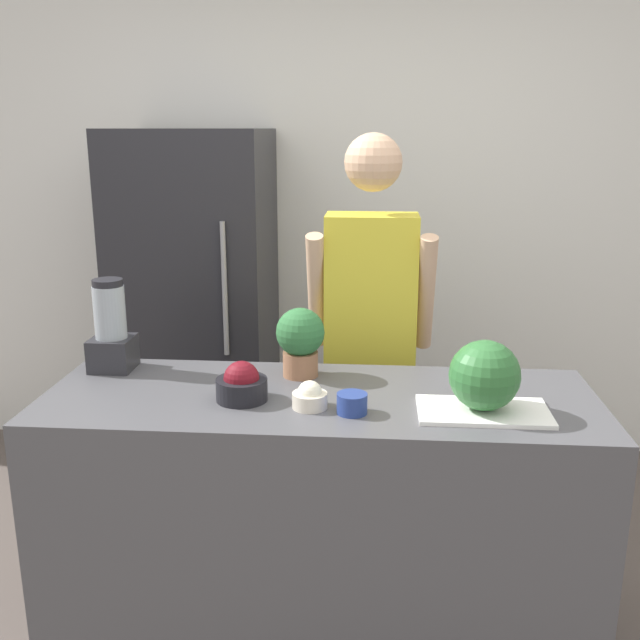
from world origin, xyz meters
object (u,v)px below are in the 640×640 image
Objects in this scene: refrigerator at (198,307)px; potted_plant at (300,339)px; bowl_small_blue at (352,403)px; bowl_cream at (310,397)px; blender at (111,331)px; person at (370,340)px; watermelon at (485,375)px; bowl_cherries at (242,385)px.

refrigerator reaches higher than potted_plant.
bowl_cream is at bearing 165.70° from bowl_small_blue.
bowl_small_blue is 0.96m from blender.
potted_plant is at bearing -59.04° from refrigerator.
person reaches higher than watermelon.
watermelon is 0.67m from potted_plant.
watermelon is at bearing -0.03° from bowl_cream.
potted_plant reaches higher than bowl_small_blue.
bowl_cream is 1.17× the size of bowl_small_blue.
potted_plant is (-0.24, -0.45, 0.13)m from person.
bowl_cherries is at bearing -123.51° from potted_plant.
bowl_cream is (-0.18, -0.75, 0.03)m from person.
refrigerator is at bearing 87.48° from blender.
bowl_small_blue is at bearing -14.30° from bowl_cream.
blender reaches higher than bowl_cherries.
bowl_cream is (-0.54, 0.00, -0.09)m from watermelon.
refrigerator is 1.86m from watermelon.
bowl_cream is at bearing -62.78° from refrigerator.
person is 5.21× the size of blender.
refrigerator is 1.41m from bowl_cherries.
potted_plant is at bearing 101.64° from bowl_cream.
watermelon is at bearing -13.76° from blender.
refrigerator reaches higher than bowl_small_blue.
refrigerator reaches higher than blender.
refrigerator is at bearing 132.19° from watermelon.
refrigerator is 1.27m from potted_plant.
bowl_cherries is (-0.77, 0.05, -0.07)m from watermelon.
bowl_cherries is at bearing 176.33° from watermelon.
refrigerator is 18.53× the size of bowl_small_blue.
person is 0.78m from bowl_small_blue.
refrigerator reaches higher than watermelon.
person reaches higher than potted_plant.
bowl_small_blue is (0.84, -1.41, 0.06)m from refrigerator.
person is at bearing 59.68° from bowl_cherries.
blender reaches higher than bowl_cream.
refrigerator is 1.64m from bowl_small_blue.
potted_plant is (-0.20, 0.33, 0.10)m from bowl_small_blue.
bowl_cream is 0.45× the size of potted_plant.
bowl_cherries is at bearing 167.84° from bowl_cream.
bowl_cherries is 0.50× the size of blender.
refrigerator is 1.09m from person.
refrigerator is 15.81× the size of bowl_cream.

